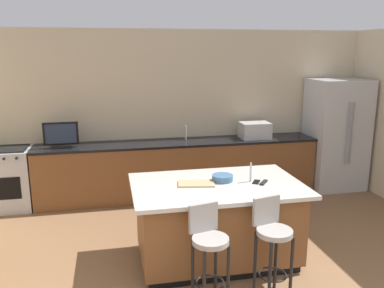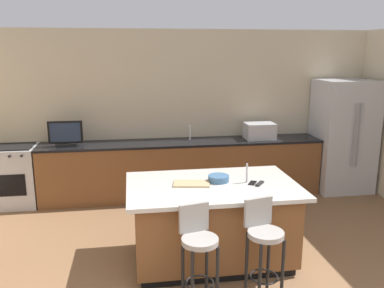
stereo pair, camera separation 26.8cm
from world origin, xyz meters
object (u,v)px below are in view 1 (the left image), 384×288
object	(u,v)px
bar_stool_left	(209,248)
fruit_bowl	(223,178)
refrigerator	(336,134)
tv_remote	(264,182)
kitchen_island	(217,221)
tv_monitor	(61,136)
cell_phone	(256,182)
bar_stool_right	(272,240)
cutting_board	(196,184)
microwave	(255,130)
range_oven	(6,179)

from	to	relation	value
bar_stool_left	fruit_bowl	world-z (taller)	fruit_bowl
refrigerator	tv_remote	size ratio (longest dim) A/B	11.08
kitchen_island	tv_monitor	distance (m)	2.86
tv_monitor	cell_phone	bearing A→B (deg)	-42.46
bar_stool_right	cutting_board	xyz separation A→B (m)	(-0.56, 0.83, 0.32)
kitchen_island	microwave	world-z (taller)	microwave
refrigerator	tv_remote	world-z (taller)	refrigerator
microwave	cutting_board	bearing A→B (deg)	-124.88
kitchen_island	fruit_bowl	distance (m)	0.50
range_oven	refrigerator	bearing A→B (deg)	-0.83
range_oven	bar_stool_right	size ratio (longest dim) A/B	0.95
kitchen_island	bar_stool_left	xyz separation A→B (m)	(-0.29, -0.80, 0.12)
bar_stool_right	tv_monitor	bearing A→B (deg)	114.35
bar_stool_right	microwave	bearing A→B (deg)	59.93
tv_monitor	cutting_board	size ratio (longest dim) A/B	1.29
kitchen_island	tv_remote	distance (m)	0.69
cell_phone	tv_remote	xyz separation A→B (m)	(0.07, -0.05, 0.01)
refrigerator	cutting_board	bearing A→B (deg)	-145.32
kitchen_island	cutting_board	bearing A→B (deg)	172.76
refrigerator	bar_stool_right	world-z (taller)	refrigerator
refrigerator	bar_stool_left	bearing A→B (deg)	-136.27
microwave	bar_stool_left	world-z (taller)	microwave
bar_stool_right	cell_phone	bearing A→B (deg)	68.28
refrigerator	cell_phone	distance (m)	3.06
kitchen_island	fruit_bowl	xyz separation A→B (m)	(0.09, 0.09, 0.48)
bar_stool_right	tv_remote	xyz separation A→B (m)	(0.18, 0.71, 0.32)
kitchen_island	refrigerator	size ratio (longest dim) A/B	1.00
kitchen_island	tv_remote	bearing A→B (deg)	-9.67
tv_remote	fruit_bowl	bearing A→B (deg)	-163.61
microwave	tv_monitor	size ratio (longest dim) A/B	0.94
refrigerator	bar_stool_left	xyz separation A→B (m)	(-2.98, -2.85, -0.35)
range_oven	cutting_board	distance (m)	3.28
bar_stool_right	fruit_bowl	bearing A→B (deg)	92.28
fruit_bowl	cutting_board	world-z (taller)	fruit_bowl
kitchen_island	refrigerator	world-z (taller)	refrigerator
range_oven	tv_remote	bearing A→B (deg)	-34.47
kitchen_island	cell_phone	world-z (taller)	cell_phone
microwave	kitchen_island	bearing A→B (deg)	-120.07
bar_stool_left	cutting_board	bearing A→B (deg)	72.73
fruit_bowl	cutting_board	bearing A→B (deg)	-169.89
bar_stool_left	tv_remote	bearing A→B (deg)	28.70
bar_stool_left	cutting_board	xyz separation A→B (m)	(0.06, 0.83, 0.34)
cell_phone	bar_stool_left	bearing A→B (deg)	-103.14
microwave	bar_stool_left	distance (m)	3.33
bar_stool_right	fruit_bowl	distance (m)	0.98
cell_phone	cutting_board	distance (m)	0.68
range_oven	bar_stool_left	bearing A→B (deg)	-50.50
bar_stool_right	cell_phone	size ratio (longest dim) A/B	6.66
range_oven	cell_phone	distance (m)	3.85
microwave	tv_monitor	distance (m)	3.09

